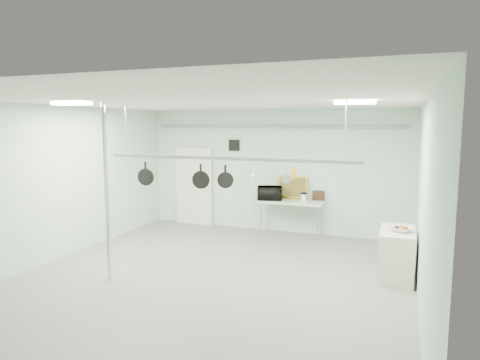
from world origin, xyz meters
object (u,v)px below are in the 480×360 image
at_px(coffee_canister, 304,198).
at_px(skillet_mid, 201,176).
at_px(side_cabinet, 397,254).
at_px(pot_rack, 225,157).
at_px(chrome_pole, 107,193).
at_px(skillet_left, 146,174).
at_px(fruit_bowl, 401,229).
at_px(microwave, 270,193).
at_px(skillet_right, 225,176).
at_px(prep_table, 291,204).

height_order(coffee_canister, skillet_mid, skillet_mid).
distance_m(side_cabinet, pot_rack, 3.62).
relative_size(chrome_pole, skillet_left, 6.99).
height_order(chrome_pole, pot_rack, chrome_pole).
bearing_deg(fruit_bowl, skillet_mid, -164.45).
bearing_deg(skillet_left, skillet_mid, -11.24).
distance_m(microwave, fruit_bowl, 3.90).
relative_size(chrome_pole, fruit_bowl, 9.07).
bearing_deg(skillet_left, coffee_canister, 43.32).
bearing_deg(skillet_right, skillet_left, 158.83).
height_order(side_cabinet, skillet_right, skillet_right).
bearing_deg(chrome_pole, prep_table, 61.29).
xyz_separation_m(pot_rack, skillet_left, (-1.68, 0.00, -0.37)).
relative_size(chrome_pole, microwave, 5.20).
relative_size(pot_rack, coffee_canister, 26.61).
height_order(microwave, skillet_mid, skillet_mid).
bearing_deg(coffee_canister, skillet_mid, -109.53).
bearing_deg(pot_rack, prep_table, 83.09).
height_order(chrome_pole, skillet_right, chrome_pole).
bearing_deg(coffee_canister, pot_rack, -101.84).
height_order(prep_table, microwave, microwave).
height_order(chrome_pole, skillet_left, chrome_pole).
height_order(prep_table, skillet_left, skillet_left).
bearing_deg(skillet_left, prep_table, 46.58).
relative_size(side_cabinet, coffee_canister, 6.65).
xyz_separation_m(chrome_pole, coffee_canister, (2.60, 4.24, -0.60)).
distance_m(prep_table, microwave, 0.61).
distance_m(prep_table, skillet_right, 3.49).
bearing_deg(chrome_pole, skillet_mid, 32.45).
bearing_deg(skillet_mid, skillet_left, 169.55).
xyz_separation_m(coffee_canister, skillet_right, (-0.69, -3.34, 0.89)).
bearing_deg(chrome_pole, skillet_right, 25.27).
relative_size(pot_rack, fruit_bowl, 13.60).
height_order(prep_table, coffee_canister, coffee_canister).
bearing_deg(skillet_mid, microwave, 73.75).
bearing_deg(side_cabinet, skillet_right, -159.51).
bearing_deg(microwave, skillet_mid, 68.38).
bearing_deg(microwave, skillet_left, 49.06).
height_order(coffee_canister, skillet_left, skillet_left).
height_order(fruit_bowl, skillet_mid, skillet_mid).
xyz_separation_m(prep_table, pot_rack, (-0.40, -3.30, 1.40)).
relative_size(side_cabinet, microwave, 1.95).
bearing_deg(side_cabinet, fruit_bowl, -66.17).
xyz_separation_m(chrome_pole, skillet_left, (0.22, 0.90, 0.26)).
distance_m(chrome_pole, side_cabinet, 5.37).
relative_size(pot_rack, microwave, 7.81).
distance_m(coffee_canister, skillet_left, 4.19).
distance_m(fruit_bowl, skillet_mid, 3.74).
bearing_deg(skillet_mid, prep_table, 64.54).
bearing_deg(microwave, fruit_bowl, 128.43).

